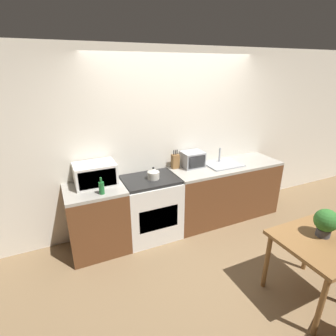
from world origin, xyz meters
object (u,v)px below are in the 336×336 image
microwave (95,174)px  bottle (102,188)px  dining_table (319,249)px  toaster_oven (193,159)px  stove_range (151,207)px  kettle (153,174)px

microwave → bottle: 0.31m
bottle → dining_table: bottle is taller
toaster_oven → dining_table: 2.00m
dining_table → stove_range: bearing=122.3°
toaster_oven → dining_table: size_ratio=0.42×
kettle → microwave: bearing=169.4°
microwave → bottle: bearing=-87.3°
microwave → bottle: (0.01, -0.30, -0.06)m
stove_range → dining_table: 2.10m
toaster_oven → microwave: bearing=-178.3°
dining_table → microwave: bearing=134.1°
toaster_oven → stove_range: bearing=-168.5°
kettle → bottle: (-0.73, -0.16, 0.01)m
stove_range → kettle: (0.04, -0.03, 0.53)m
microwave → dining_table: 2.65m
microwave → dining_table: (1.82, -1.88, -0.42)m
microwave → kettle: bearing=-10.6°
kettle → dining_table: size_ratio=0.22×
microwave → toaster_oven: bearing=1.7°
dining_table → toaster_oven: bearing=100.8°
stove_range → bottle: size_ratio=4.28×
kettle → toaster_oven: 0.73m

